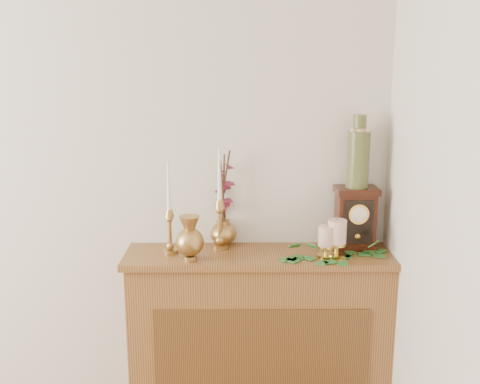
{
  "coord_description": "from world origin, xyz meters",
  "views": [
    {
      "loc": [
        1.29,
        -0.34,
        1.78
      ],
      "look_at": [
        1.31,
        2.05,
        1.23
      ],
      "focal_mm": 42.0,
      "sensor_mm": 36.0,
      "label": 1
    }
  ],
  "objects_px": {
    "bud_vase": "(190,239)",
    "candlestick_left": "(170,224)",
    "candlestick_center": "(220,216)",
    "ceramic_vase": "(358,155)",
    "mantel_clock": "(355,218)",
    "ginger_jar": "(224,201)"
  },
  "relations": [
    {
      "from": "bud_vase",
      "to": "candlestick_left",
      "type": "bearing_deg",
      "value": 135.73
    },
    {
      "from": "candlestick_center",
      "to": "ceramic_vase",
      "type": "height_order",
      "value": "ceramic_vase"
    },
    {
      "from": "mantel_clock",
      "to": "bud_vase",
      "type": "bearing_deg",
      "value": -169.13
    },
    {
      "from": "bud_vase",
      "to": "ginger_jar",
      "type": "xyz_separation_m",
      "value": [
        0.15,
        0.24,
        0.11
      ]
    },
    {
      "from": "candlestick_left",
      "to": "ceramic_vase",
      "type": "xyz_separation_m",
      "value": [
        0.86,
        0.08,
        0.3
      ]
    },
    {
      "from": "candlestick_center",
      "to": "ginger_jar",
      "type": "relative_size",
      "value": 1.04
    },
    {
      "from": "ginger_jar",
      "to": "candlestick_left",
      "type": "bearing_deg",
      "value": -149.16
    },
    {
      "from": "bud_vase",
      "to": "mantel_clock",
      "type": "bearing_deg",
      "value": 12.64
    },
    {
      "from": "mantel_clock",
      "to": "ginger_jar",
      "type": "bearing_deg",
      "value": 171.45
    },
    {
      "from": "candlestick_left",
      "to": "ginger_jar",
      "type": "bearing_deg",
      "value": 30.84
    },
    {
      "from": "ceramic_vase",
      "to": "bud_vase",
      "type": "bearing_deg",
      "value": -167.16
    },
    {
      "from": "candlestick_center",
      "to": "bud_vase",
      "type": "height_order",
      "value": "candlestick_center"
    },
    {
      "from": "candlestick_center",
      "to": "bud_vase",
      "type": "distance_m",
      "value": 0.21
    },
    {
      "from": "candlestick_center",
      "to": "candlestick_left",
      "type": "bearing_deg",
      "value": -164.03
    },
    {
      "from": "candlestick_center",
      "to": "mantel_clock",
      "type": "relative_size",
      "value": 1.66
    },
    {
      "from": "ginger_jar",
      "to": "mantel_clock",
      "type": "xyz_separation_m",
      "value": [
        0.61,
        -0.07,
        -0.07
      ]
    },
    {
      "from": "candlestick_center",
      "to": "mantel_clock",
      "type": "height_order",
      "value": "candlestick_center"
    },
    {
      "from": "candlestick_left",
      "to": "candlestick_center",
      "type": "height_order",
      "value": "candlestick_center"
    },
    {
      "from": "ginger_jar",
      "to": "mantel_clock",
      "type": "height_order",
      "value": "ginger_jar"
    },
    {
      "from": "ginger_jar",
      "to": "mantel_clock",
      "type": "relative_size",
      "value": 1.59
    },
    {
      "from": "candlestick_center",
      "to": "ceramic_vase",
      "type": "distance_m",
      "value": 0.69
    },
    {
      "from": "candlestick_left",
      "to": "mantel_clock",
      "type": "xyz_separation_m",
      "value": [
        0.86,
        0.07,
        0.0
      ]
    }
  ]
}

